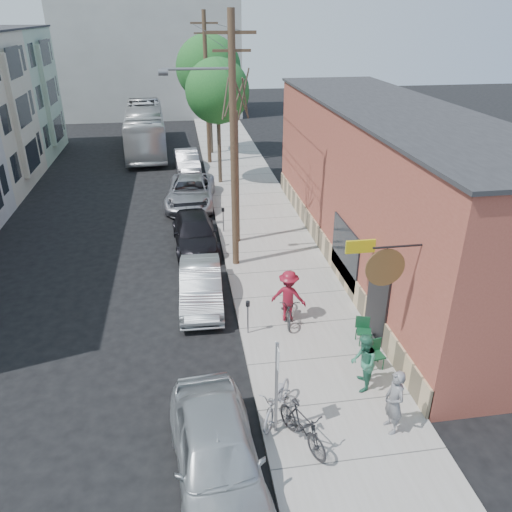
{
  "coord_description": "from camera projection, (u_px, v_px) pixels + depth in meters",
  "views": [
    {
      "loc": [
        0.37,
        -14.29,
        10.01
      ],
      "look_at": [
        3.0,
        2.84,
        1.5
      ],
      "focal_mm": 35.0,
      "sensor_mm": 36.0,
      "label": 1
    }
  ],
  "objects": [
    {
      "name": "utility_pole_near",
      "position": [
        232.0,
        143.0,
        19.44
      ],
      "size": [
        3.57,
        0.28,
        10.0
      ],
      "color": "#503A28",
      "rests_on": "sidewalk"
    },
    {
      "name": "patron_grey",
      "position": [
        394.0,
        402.0,
        12.7
      ],
      "size": [
        0.51,
        0.72,
        1.84
      ],
      "primitive_type": "imported",
      "rotation": [
        0.0,
        0.0,
        -1.46
      ],
      "color": "slate",
      "rests_on": "sidewalk"
    },
    {
      "name": "car_3",
      "position": [
        191.0,
        192.0,
        28.37
      ],
      "size": [
        3.16,
        5.87,
        1.57
      ],
      "primitive_type": "imported",
      "rotation": [
        0.0,
        0.0,
        -0.1
      ],
      "color": "#93939A",
      "rests_on": "ground"
    },
    {
      "name": "bus",
      "position": [
        145.0,
        129.0,
        39.28
      ],
      "size": [
        3.42,
        12.33,
        3.4
      ],
      "primitive_type": "imported",
      "rotation": [
        0.0,
        0.0,
        0.05
      ],
      "color": "silver",
      "rests_on": "ground"
    },
    {
      "name": "tree_bare",
      "position": [
        236.0,
        180.0,
        22.55
      ],
      "size": [
        0.24,
        0.24,
        6.07
      ],
      "color": "#44392C",
      "rests_on": "sidewalk"
    },
    {
      "name": "utility_pole_far",
      "position": [
        207.0,
        88.0,
        34.07
      ],
      "size": [
        1.8,
        0.28,
        10.0
      ],
      "color": "#503A28",
      "rests_on": "sidewalk"
    },
    {
      "name": "car_0",
      "position": [
        217.0,
        455.0,
        11.47
      ],
      "size": [
        2.38,
        5.13,
        1.7
      ],
      "primitive_type": "imported",
      "rotation": [
        0.0,
        0.0,
        0.08
      ],
      "color": "#B0B4B8",
      "rests_on": "ground"
    },
    {
      "name": "sign_post",
      "position": [
        277.0,
        380.0,
        12.31
      ],
      "size": [
        0.07,
        0.45,
        2.8
      ],
      "color": "slate",
      "rests_on": "sidewalk"
    },
    {
      "name": "cyclist_bike",
      "position": [
        288.0,
        307.0,
        17.56
      ],
      "size": [
        0.95,
        2.04,
        1.03
      ],
      "primitive_type": "imported",
      "rotation": [
        0.0,
        0.0,
        -0.14
      ],
      "color": "black",
      "rests_on": "sidewalk"
    },
    {
      "name": "end_cap_building",
      "position": [
        151.0,
        55.0,
        51.39
      ],
      "size": [
        18.0,
        8.0,
        12.0
      ],
      "primitive_type": "cube",
      "color": "#AEADA9",
      "rests_on": "ground"
    },
    {
      "name": "tree_leafy_far",
      "position": [
        209.0,
        68.0,
        36.12
      ],
      "size": [
        4.72,
        4.72,
        8.54
      ],
      "color": "#44392C",
      "rests_on": "sidewalk"
    },
    {
      "name": "tree_leafy_mid",
      "position": [
        217.0,
        91.0,
        29.66
      ],
      "size": [
        3.84,
        3.84,
        7.53
      ],
      "color": "#44392C",
      "rests_on": "sidewalk"
    },
    {
      "name": "sidewalk",
      "position": [
        256.0,
        213.0,
        27.35
      ],
      "size": [
        4.5,
        58.0,
        0.15
      ],
      "primitive_type": "cube",
      "color": "#A19C95",
      "rests_on": "ground"
    },
    {
      "name": "patio_chair_b",
      "position": [
        376.0,
        355.0,
        15.22
      ],
      "size": [
        0.57,
        0.57,
        0.88
      ],
      "primitive_type": null,
      "rotation": [
        0.0,
        0.0,
        0.16
      ],
      "color": "#124125",
      "rests_on": "sidewalk"
    },
    {
      "name": "cafe_building",
      "position": [
        387.0,
        187.0,
        21.24
      ],
      "size": [
        6.6,
        20.2,
        6.61
      ],
      "color": "#974738",
      "rests_on": "ground"
    },
    {
      "name": "car_4",
      "position": [
        187.0,
        161.0,
        34.51
      ],
      "size": [
        1.81,
        4.45,
        1.44
      ],
      "primitive_type": "imported",
      "rotation": [
        0.0,
        0.0,
        0.07
      ],
      "color": "gray",
      "rests_on": "ground"
    },
    {
      "name": "patron_green",
      "position": [
        363.0,
        363.0,
        14.17
      ],
      "size": [
        0.89,
        1.02,
        1.78
      ],
      "primitive_type": "imported",
      "rotation": [
        0.0,
        0.0,
        -1.85
      ],
      "color": "#30785B",
      "rests_on": "sidewalk"
    },
    {
      "name": "patio_chair_a",
      "position": [
        364.0,
        331.0,
        16.35
      ],
      "size": [
        0.63,
        0.63,
        0.88
      ],
      "primitive_type": null,
      "rotation": [
        0.0,
        0.0,
        -0.33
      ],
      "color": "#124125",
      "rests_on": "sidewalk"
    },
    {
      "name": "car_1",
      "position": [
        201.0,
        286.0,
        18.76
      ],
      "size": [
        1.69,
        4.46,
        1.45
      ],
      "primitive_type": "imported",
      "rotation": [
        0.0,
        0.0,
        -0.03
      ],
      "color": "#AAAFB2",
      "rests_on": "ground"
    },
    {
      "name": "car_2",
      "position": [
        195.0,
        233.0,
        23.32
      ],
      "size": [
        2.21,
        4.93,
        1.4
      ],
      "primitive_type": "imported",
      "rotation": [
        0.0,
        0.0,
        0.05
      ],
      "color": "black",
      "rests_on": "ground"
    },
    {
      "name": "parked_bike_b",
      "position": [
        278.0,
        400.0,
        13.36
      ],
      "size": [
        1.56,
        2.03,
        1.02
      ],
      "primitive_type": "imported",
      "rotation": [
        0.0,
        0.0,
        -0.52
      ],
      "color": "gray",
      "rests_on": "sidewalk"
    },
    {
      "name": "parking_meter_far",
      "position": [
        223.0,
        216.0,
        24.52
      ],
      "size": [
        0.14,
        0.14,
        1.24
      ],
      "color": "slate",
      "rests_on": "sidewalk"
    },
    {
      "name": "parked_bike_a",
      "position": [
        302.0,
        426.0,
        12.42
      ],
      "size": [
        1.26,
        1.99,
        1.16
      ],
      "primitive_type": "imported",
      "rotation": [
        0.0,
        0.0,
        0.41
      ],
      "color": "black",
      "rests_on": "sidewalk"
    },
    {
      "name": "cyclist",
      "position": [
        288.0,
        296.0,
        17.36
      ],
      "size": [
        1.42,
        1.16,
        1.92
      ],
      "primitive_type": "imported",
      "rotation": [
        0.0,
        0.0,
        2.71
      ],
      "color": "maroon",
      "rests_on": "sidewalk"
    },
    {
      "name": "ground",
      "position": [
        182.0,
        337.0,
        17.05
      ],
      "size": [
        120.0,
        120.0,
        0.0
      ],
      "primitive_type": "plane",
      "color": "black"
    },
    {
      "name": "parking_meter_near",
      "position": [
        248.0,
        312.0,
        16.68
      ],
      "size": [
        0.14,
        0.14,
        1.24
      ],
      "color": "slate",
      "rests_on": "sidewalk"
    }
  ]
}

